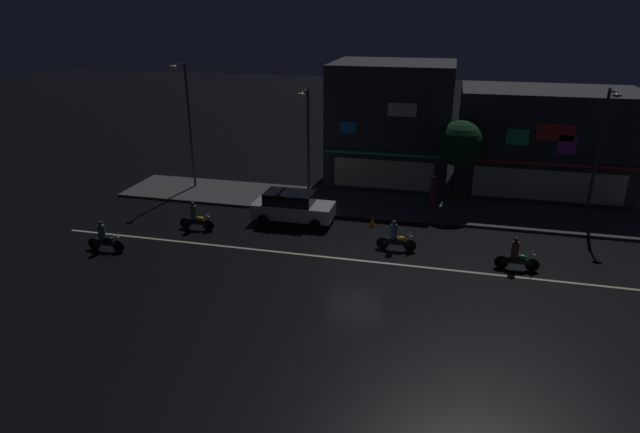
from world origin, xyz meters
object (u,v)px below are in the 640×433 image
object	(u,v)px
parked_car_near_kerb	(292,207)
traffic_cone	(372,221)
motorcycle_trailing_far	(516,256)
motorcycle_following	(195,218)
streetlamp_west	(188,116)
pedestrian_on_sidewalk	(434,193)
motorcycle_opposite_lane	(104,238)
streetlamp_mid	(307,134)
streetlamp_east	(601,144)
motorcycle_lead	(395,238)

from	to	relation	value
parked_car_near_kerb	traffic_cone	xyz separation A→B (m)	(4.29, 0.38, -0.59)
motorcycle_trailing_far	motorcycle_following	bearing A→B (deg)	-179.81
streetlamp_west	pedestrian_on_sidewalk	world-z (taller)	streetlamp_west
motorcycle_following	pedestrian_on_sidewalk	bearing A→B (deg)	26.85
traffic_cone	motorcycle_opposite_lane	bearing A→B (deg)	-152.98
streetlamp_mid	streetlamp_east	xyz separation A→B (m)	(15.68, 0.54, 0.23)
pedestrian_on_sidewalk	motorcycle_following	size ratio (longest dim) A/B	1.02
motorcycle_lead	motorcycle_following	bearing A→B (deg)	173.86
traffic_cone	pedestrian_on_sidewalk	bearing A→B (deg)	47.87
streetlamp_east	motorcycle_lead	world-z (taller)	streetlamp_east
parked_car_near_kerb	motorcycle_following	distance (m)	5.12
streetlamp_east	motorcycle_lead	bearing A→B (deg)	-146.46
motorcycle_following	motorcycle_trailing_far	bearing A→B (deg)	-2.90
motorcycle_opposite_lane	streetlamp_east	bearing A→B (deg)	-148.87
streetlamp_mid	motorcycle_opposite_lane	xyz separation A→B (m)	(-7.49, -9.29, -3.38)
streetlamp_east	traffic_cone	bearing A→B (deg)	-161.59
streetlamp_west	parked_car_near_kerb	size ratio (longest dim) A/B	1.80
streetlamp_west	motorcycle_opposite_lane	bearing A→B (deg)	-89.11
streetlamp_west	motorcycle_opposite_lane	distance (m)	10.43
streetlamp_mid	motorcycle_following	bearing A→B (deg)	-127.53
streetlamp_mid	motorcycle_trailing_far	distance (m)	13.58
motorcycle_lead	traffic_cone	distance (m)	3.13
streetlamp_west	pedestrian_on_sidewalk	bearing A→B (deg)	-0.94
parked_car_near_kerb	motorcycle_lead	world-z (taller)	parked_car_near_kerb
motorcycle_lead	motorcycle_trailing_far	world-z (taller)	same
streetlamp_west	motorcycle_opposite_lane	world-z (taller)	streetlamp_west
motorcycle_opposite_lane	traffic_cone	world-z (taller)	motorcycle_opposite_lane
motorcycle_following	traffic_cone	bearing A→B (deg)	16.75
pedestrian_on_sidewalk	motorcycle_opposite_lane	xyz separation A→B (m)	(-14.90, -9.38, -0.40)
parked_car_near_kerb	motorcycle_trailing_far	bearing A→B (deg)	164.36
pedestrian_on_sidewalk	streetlamp_mid	bearing A→B (deg)	-155.54
streetlamp_mid	motorcycle_opposite_lane	size ratio (longest dim) A/B	3.42
parked_car_near_kerb	motorcycle_lead	xyz separation A→B (m)	(5.79, -2.34, -0.24)
parked_car_near_kerb	motorcycle_opposite_lane	size ratio (longest dim) A/B	2.26
motorcycle_opposite_lane	traffic_cone	xyz separation A→B (m)	(11.91, 6.07, -0.36)
streetlamp_east	pedestrian_on_sidewalk	world-z (taller)	streetlamp_east
motorcycle_opposite_lane	motorcycle_lead	bearing A→B (deg)	-157.82
motorcycle_lead	motorcycle_following	xyz separation A→B (m)	(-10.39, 0.11, 0.00)
motorcycle_following	motorcycle_opposite_lane	world-z (taller)	same
motorcycle_trailing_far	traffic_cone	world-z (taller)	motorcycle_trailing_far
pedestrian_on_sidewalk	motorcycle_opposite_lane	world-z (taller)	pedestrian_on_sidewalk
motorcycle_lead	streetlamp_mid	bearing A→B (deg)	129.34
traffic_cone	streetlamp_east	bearing A→B (deg)	18.41
motorcycle_trailing_far	streetlamp_mid	bearing A→B (deg)	152.69
motorcycle_following	motorcycle_opposite_lane	bearing A→B (deg)	-130.76
pedestrian_on_sidewalk	motorcycle_opposite_lane	bearing A→B (deg)	-124.06
streetlamp_west	streetlamp_mid	distance (m)	7.68
streetlamp_west	streetlamp_east	world-z (taller)	streetlamp_west
parked_car_near_kerb	motorcycle_following	size ratio (longest dim) A/B	2.26
streetlamp_mid	motorcycle_following	world-z (taller)	streetlamp_mid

